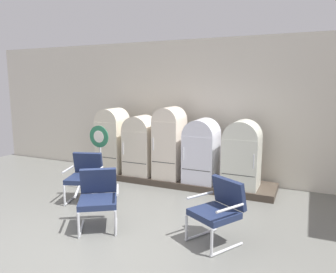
# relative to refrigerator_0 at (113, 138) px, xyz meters

# --- Properties ---
(ground) EXTENTS (12.00, 10.00, 0.05)m
(ground) POSITION_rel_refrigerator_0_xyz_m (1.60, -2.91, -0.98)
(ground) COLOR slate
(back_wall) EXTENTS (11.76, 0.12, 3.28)m
(back_wall) POSITION_rel_refrigerator_0_xyz_m (1.60, 0.75, 0.70)
(back_wall) COLOR silver
(back_wall) RESTS_ON ground
(display_plinth) EXTENTS (4.52, 0.95, 0.14)m
(display_plinth) POSITION_rel_refrigerator_0_xyz_m (1.60, 0.12, -0.89)
(display_plinth) COLOR #42382E
(display_plinth) RESTS_ON ground
(refrigerator_0) EXTENTS (0.63, 0.66, 1.54)m
(refrigerator_0) POSITION_rel_refrigerator_0_xyz_m (0.00, 0.00, 0.00)
(refrigerator_0) COLOR beige
(refrigerator_0) RESTS_ON display_plinth
(refrigerator_1) EXTENTS (0.68, 0.62, 1.39)m
(refrigerator_1) POSITION_rel_refrigerator_0_xyz_m (0.78, -0.02, -0.09)
(refrigerator_1) COLOR beige
(refrigerator_1) RESTS_ON display_plinth
(refrigerator_2) EXTENTS (0.59, 0.70, 1.61)m
(refrigerator_2) POSITION_rel_refrigerator_0_xyz_m (1.51, 0.02, 0.04)
(refrigerator_2) COLOR beige
(refrigerator_2) RESTS_ON display_plinth
(refrigerator_3) EXTENTS (0.68, 0.71, 1.38)m
(refrigerator_3) POSITION_rel_refrigerator_0_xyz_m (2.27, 0.03, -0.09)
(refrigerator_3) COLOR white
(refrigerator_3) RESTS_ON display_plinth
(refrigerator_4) EXTENTS (0.71, 0.68, 1.39)m
(refrigerator_4) POSITION_rel_refrigerator_0_xyz_m (3.15, 0.01, -0.09)
(refrigerator_4) COLOR silver
(refrigerator_4) RESTS_ON display_plinth
(armchair_left) EXTENTS (0.77, 0.81, 0.92)m
(armchair_left) POSITION_rel_refrigerator_0_xyz_m (0.43, -1.62, -0.45)
(armchair_left) COLOR silver
(armchair_left) RESTS_ON ground
(armchair_right) EXTENTS (0.84, 0.87, 0.92)m
(armchair_right) POSITION_rel_refrigerator_0_xyz_m (3.27, -2.21, -0.45)
(armchair_right) COLOR silver
(armchair_right) RESTS_ON ground
(armchair_center) EXTENTS (0.85, 0.87, 0.92)m
(armchair_center) POSITION_rel_refrigerator_0_xyz_m (1.40, -2.51, -0.45)
(armchair_center) COLOR silver
(armchair_center) RESTS_ON ground
(sign_stand) EXTENTS (0.46, 0.32, 1.41)m
(sign_stand) POSITION_rel_refrigerator_0_xyz_m (0.41, -1.08, -0.27)
(sign_stand) COLOR #2D2D30
(sign_stand) RESTS_ON ground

